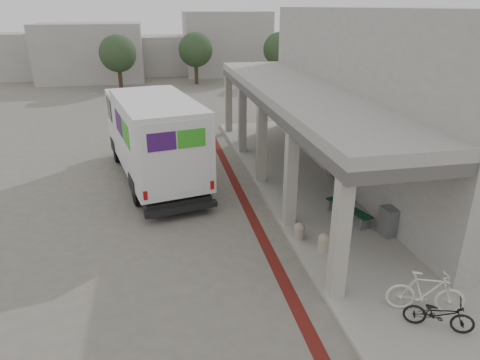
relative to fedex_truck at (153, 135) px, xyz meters
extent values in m
plane|color=#625B54|center=(2.32, -5.79, -1.98)|extent=(120.00, 120.00, 0.00)
cube|color=#571611|center=(3.32, -3.79, -1.97)|extent=(0.35, 40.00, 0.01)
cube|color=gray|center=(6.32, -5.79, -1.92)|extent=(4.40, 28.00, 0.12)
cube|color=gray|center=(9.67, -1.29, 1.52)|extent=(4.30, 17.00, 7.00)
cube|color=#504D4B|center=(5.92, -1.29, 1.52)|extent=(3.40, 16.90, 0.35)
cube|color=gray|center=(5.92, -1.29, 1.87)|extent=(3.40, 16.90, 0.35)
cube|color=gray|center=(-5.68, 28.21, 0.77)|extent=(10.00, 6.00, 5.50)
cube|color=gray|center=(1.32, 32.21, 0.02)|extent=(8.00, 6.00, 4.00)
cube|color=gray|center=(8.32, 30.21, 1.27)|extent=(9.00, 6.00, 6.50)
cube|color=gray|center=(-11.68, 31.21, 0.27)|extent=(7.00, 5.00, 4.50)
cylinder|color=#38281C|center=(-2.68, 22.21, -0.78)|extent=(0.36, 0.36, 2.40)
sphere|color=#253720|center=(-2.68, 22.21, 1.22)|extent=(3.20, 3.20, 3.20)
cylinder|color=#38281C|center=(4.32, 24.21, -0.78)|extent=(0.36, 0.36, 2.40)
sphere|color=#253720|center=(4.32, 24.21, 1.22)|extent=(3.20, 3.20, 3.20)
cylinder|color=#38281C|center=(12.32, 23.21, -0.78)|extent=(0.36, 0.36, 2.40)
sphere|color=#253720|center=(12.32, 23.21, 1.22)|extent=(3.20, 3.20, 3.20)
cube|color=black|center=(0.01, -0.04, -1.52)|extent=(3.95, 8.32, 0.34)
cube|color=silver|center=(0.22, -1.05, 0.25)|extent=(3.88, 6.37, 2.97)
cube|color=silver|center=(-0.57, 2.81, 0.08)|extent=(3.12, 2.68, 2.63)
cube|color=silver|center=(-0.82, 3.99, -0.89)|extent=(2.60, 1.18, 0.91)
cube|color=black|center=(-0.76, 3.71, 0.71)|extent=(2.57, 1.05, 1.20)
cube|color=black|center=(0.83, -4.07, -1.58)|extent=(2.63, 0.81, 0.21)
cube|color=#3C1359|center=(-1.29, -0.54, 0.76)|extent=(0.34, 1.57, 0.86)
cube|color=green|center=(-0.95, -2.22, 0.76)|extent=(0.34, 1.57, 0.86)
cube|color=#3C1359|center=(0.31, -4.09, 0.94)|extent=(0.96, 0.23, 0.63)
cube|color=green|center=(1.32, -3.89, 0.94)|extent=(0.96, 0.23, 0.63)
cylinder|color=black|center=(-1.76, 2.63, -1.46)|extent=(0.52, 1.07, 1.03)
cylinder|color=black|center=(0.59, 3.11, -1.46)|extent=(0.52, 1.07, 1.03)
cylinder|color=black|center=(-0.71, -2.52, -1.46)|extent=(0.52, 1.07, 1.03)
cylinder|color=black|center=(1.64, -2.04, -1.46)|extent=(0.52, 1.07, 1.03)
cube|color=gray|center=(6.77, -6.25, -1.65)|extent=(0.43, 0.21, 0.42)
cube|color=gray|center=(6.28, -4.67, -1.65)|extent=(0.43, 0.21, 0.42)
cube|color=#103022|center=(6.38, -5.51, -1.42)|extent=(0.70, 1.93, 0.05)
cube|color=#103022|center=(6.52, -5.46, -1.42)|extent=(0.70, 1.93, 0.05)
cube|color=#103022|center=(6.67, -5.42, -1.42)|extent=(0.70, 1.93, 0.05)
cylinder|color=gray|center=(4.42, -6.38, -1.67)|extent=(0.37, 0.37, 0.37)
sphere|color=gray|center=(4.42, -6.38, -1.49)|extent=(0.37, 0.37, 0.37)
cylinder|color=tan|center=(4.94, -7.22, -1.67)|extent=(0.38, 0.38, 0.38)
sphere|color=tan|center=(4.94, -7.22, -1.47)|extent=(0.38, 0.38, 0.38)
cube|color=gray|center=(7.32, -6.73, -1.38)|extent=(0.49, 0.62, 0.95)
imported|color=black|center=(6.22, -10.97, -1.45)|extent=(1.60, 1.23, 0.81)
imported|color=silver|center=(6.26, -10.37, -1.30)|extent=(1.91, 1.15, 1.11)
camera|label=1|loc=(0.20, -17.82, 5.09)|focal=32.00mm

